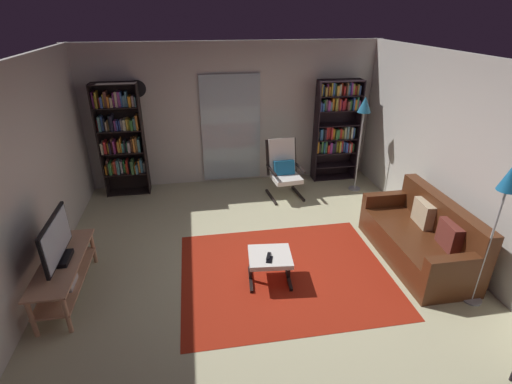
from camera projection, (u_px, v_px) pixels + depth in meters
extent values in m
plane|color=beige|center=(259.00, 265.00, 5.06)|extent=(7.02, 7.02, 0.00)
cube|color=silver|center=(233.00, 115.00, 7.07)|extent=(5.60, 0.06, 2.60)
cube|color=silver|center=(14.00, 193.00, 4.09)|extent=(0.06, 6.00, 2.60)
cube|color=silver|center=(465.00, 162.00, 4.90)|extent=(0.06, 6.00, 2.60)
cube|color=silver|center=(231.00, 129.00, 7.11)|extent=(1.10, 0.01, 2.00)
cube|color=#A42513|center=(285.00, 273.00, 4.91)|extent=(2.65, 2.16, 0.01)
cube|color=tan|center=(62.00, 261.00, 4.34)|extent=(0.44, 1.35, 0.02)
cube|color=tan|center=(67.00, 279.00, 4.46)|extent=(0.40, 1.29, 0.02)
cylinder|color=tan|center=(67.00, 315.00, 3.92)|extent=(0.05, 0.05, 0.47)
cylinder|color=tan|center=(93.00, 247.00, 5.03)|extent=(0.05, 0.05, 0.47)
cylinder|color=tan|center=(32.00, 319.00, 3.87)|extent=(0.05, 0.05, 0.47)
cylinder|color=tan|center=(66.00, 250.00, 4.98)|extent=(0.05, 0.05, 0.47)
cube|color=silver|center=(63.00, 283.00, 4.32)|extent=(0.26, 0.28, 0.07)
cube|color=black|center=(61.00, 259.00, 4.33)|extent=(0.20, 0.32, 0.05)
cube|color=black|center=(56.00, 238.00, 4.21)|extent=(0.04, 0.86, 0.50)
cube|color=silver|center=(58.00, 238.00, 4.21)|extent=(0.01, 0.81, 0.45)
cube|color=black|center=(99.00, 142.00, 6.57)|extent=(0.02, 0.30, 2.00)
cube|color=black|center=(144.00, 140.00, 6.69)|extent=(0.02, 0.30, 2.00)
cube|color=black|center=(123.00, 139.00, 6.76)|extent=(0.76, 0.02, 2.00)
cube|color=black|center=(130.00, 192.00, 7.06)|extent=(0.73, 0.28, 0.02)
cube|color=black|center=(127.00, 173.00, 6.89)|extent=(0.73, 0.28, 0.02)
cube|color=black|center=(123.00, 152.00, 6.72)|extent=(0.73, 0.28, 0.02)
cube|color=black|center=(120.00, 130.00, 6.54)|extent=(0.73, 0.28, 0.02)
cube|color=black|center=(116.00, 107.00, 6.37)|extent=(0.73, 0.28, 0.02)
cube|color=black|center=(112.00, 84.00, 6.20)|extent=(0.73, 0.28, 0.02)
cube|color=orange|center=(107.00, 169.00, 6.80)|extent=(0.03, 0.17, 0.16)
cube|color=brown|center=(108.00, 166.00, 6.80)|extent=(0.03, 0.11, 0.26)
cube|color=#3C8E44|center=(111.00, 167.00, 6.81)|extent=(0.04, 0.23, 0.22)
cube|color=gold|center=(113.00, 167.00, 6.81)|extent=(0.03, 0.12, 0.21)
cube|color=#D53E32|center=(115.00, 167.00, 6.80)|extent=(0.04, 0.14, 0.24)
cube|color=teal|center=(118.00, 167.00, 6.80)|extent=(0.04, 0.16, 0.25)
cube|color=#BEB0B3|center=(122.00, 167.00, 6.83)|extent=(0.04, 0.11, 0.23)
cube|color=green|center=(125.00, 166.00, 6.85)|extent=(0.03, 0.12, 0.22)
cube|color=orange|center=(126.00, 167.00, 6.86)|extent=(0.02, 0.12, 0.18)
cube|color=red|center=(128.00, 166.00, 6.83)|extent=(0.03, 0.18, 0.26)
cube|color=black|center=(130.00, 166.00, 6.86)|extent=(0.04, 0.13, 0.22)
cube|color=#417A3F|center=(133.00, 166.00, 6.84)|extent=(0.04, 0.24, 0.25)
cube|color=orange|center=(135.00, 168.00, 6.87)|extent=(0.02, 0.19, 0.16)
cube|color=#5891A2|center=(137.00, 168.00, 6.87)|extent=(0.03, 0.24, 0.16)
cube|color=orange|center=(139.00, 166.00, 6.87)|extent=(0.03, 0.14, 0.22)
cube|color=teal|center=(142.00, 165.00, 6.88)|extent=(0.04, 0.15, 0.24)
cube|color=beige|center=(145.00, 167.00, 6.90)|extent=(0.03, 0.13, 0.17)
cube|color=beige|center=(103.00, 147.00, 6.61)|extent=(0.04, 0.23, 0.19)
cube|color=red|center=(106.00, 147.00, 6.61)|extent=(0.04, 0.19, 0.22)
cube|color=gold|center=(109.00, 147.00, 6.64)|extent=(0.02, 0.19, 0.19)
cube|color=black|center=(111.00, 147.00, 6.63)|extent=(0.03, 0.22, 0.20)
cube|color=brown|center=(113.00, 145.00, 6.64)|extent=(0.03, 0.15, 0.25)
cube|color=#993585|center=(115.00, 146.00, 6.63)|extent=(0.02, 0.21, 0.23)
cube|color=red|center=(117.00, 147.00, 6.67)|extent=(0.02, 0.10, 0.18)
cube|color=gold|center=(119.00, 146.00, 6.65)|extent=(0.04, 0.12, 0.21)
cube|color=orange|center=(121.00, 145.00, 6.66)|extent=(0.02, 0.13, 0.26)
cube|color=teal|center=(123.00, 147.00, 6.69)|extent=(0.04, 0.16, 0.16)
cube|color=#282B33|center=(125.00, 145.00, 6.68)|extent=(0.02, 0.17, 0.23)
cube|color=#318850|center=(127.00, 147.00, 6.70)|extent=(0.03, 0.13, 0.16)
cube|color=beige|center=(129.00, 146.00, 6.69)|extent=(0.04, 0.20, 0.18)
cube|color=brown|center=(132.00, 144.00, 6.70)|extent=(0.03, 0.17, 0.24)
cube|color=orange|center=(134.00, 144.00, 6.68)|extent=(0.03, 0.17, 0.25)
cube|color=brown|center=(137.00, 143.00, 6.71)|extent=(0.03, 0.22, 0.27)
cube|color=teal|center=(139.00, 144.00, 6.71)|extent=(0.04, 0.21, 0.23)
cube|color=red|center=(98.00, 125.00, 6.46)|extent=(0.02, 0.15, 0.19)
cube|color=teal|center=(100.00, 123.00, 6.44)|extent=(0.04, 0.22, 0.25)
cube|color=#375BA5|center=(103.00, 123.00, 6.44)|extent=(0.03, 0.10, 0.25)
cube|color=#1C242F|center=(105.00, 124.00, 6.46)|extent=(0.03, 0.12, 0.22)
cube|color=beige|center=(107.00, 126.00, 6.46)|extent=(0.02, 0.15, 0.16)
cube|color=brown|center=(108.00, 125.00, 6.47)|extent=(0.03, 0.13, 0.18)
cube|color=#1E272A|center=(110.00, 123.00, 6.46)|extent=(0.02, 0.17, 0.26)
cube|color=#1D1E2F|center=(112.00, 122.00, 6.46)|extent=(0.04, 0.23, 0.27)
cube|color=#8A448E|center=(115.00, 125.00, 6.48)|extent=(0.03, 0.14, 0.18)
cube|color=#3E57B4|center=(118.00, 125.00, 6.48)|extent=(0.02, 0.14, 0.17)
cube|color=#3555B2|center=(120.00, 125.00, 6.50)|extent=(0.02, 0.15, 0.17)
cube|color=#BDB5AF|center=(122.00, 125.00, 6.49)|extent=(0.03, 0.10, 0.18)
cube|color=#BBC29D|center=(125.00, 124.00, 6.51)|extent=(0.04, 0.22, 0.19)
cube|color=gold|center=(128.00, 124.00, 6.53)|extent=(0.03, 0.18, 0.19)
cube|color=#A39E27|center=(130.00, 124.00, 6.51)|extent=(0.03, 0.13, 0.18)
cube|color=#3D893B|center=(132.00, 124.00, 6.52)|extent=(0.04, 0.23, 0.18)
cube|color=teal|center=(135.00, 124.00, 6.52)|extent=(0.04, 0.15, 0.20)
cube|color=orange|center=(137.00, 122.00, 6.51)|extent=(0.04, 0.20, 0.25)
cube|color=#8E3482|center=(94.00, 100.00, 6.25)|extent=(0.03, 0.16, 0.26)
cube|color=gold|center=(96.00, 101.00, 6.28)|extent=(0.02, 0.18, 0.20)
cube|color=#A9982A|center=(97.00, 99.00, 6.25)|extent=(0.02, 0.21, 0.27)
cube|color=#D13D32|center=(100.00, 102.00, 6.28)|extent=(0.03, 0.13, 0.16)
cube|color=#3D60B6|center=(102.00, 102.00, 6.30)|extent=(0.03, 0.23, 0.18)
cube|color=gold|center=(104.00, 100.00, 6.30)|extent=(0.02, 0.15, 0.21)
cube|color=brown|center=(106.00, 99.00, 6.30)|extent=(0.04, 0.17, 0.26)
cube|color=orange|center=(109.00, 101.00, 6.31)|extent=(0.03, 0.21, 0.18)
cube|color=beige|center=(112.00, 102.00, 6.33)|extent=(0.04, 0.24, 0.17)
cube|color=purple|center=(114.00, 100.00, 6.30)|extent=(0.02, 0.12, 0.23)
cube|color=#C3B1A3|center=(117.00, 99.00, 6.33)|extent=(0.04, 0.23, 0.25)
cube|color=#8F3F8F|center=(119.00, 99.00, 6.33)|extent=(0.04, 0.19, 0.25)
cube|color=#3567B3|center=(121.00, 99.00, 6.31)|extent=(0.02, 0.13, 0.25)
cube|color=#5B8FA2|center=(124.00, 101.00, 6.34)|extent=(0.04, 0.11, 0.18)
cube|color=teal|center=(126.00, 99.00, 6.32)|extent=(0.03, 0.12, 0.25)
cube|color=orange|center=(130.00, 101.00, 6.35)|extent=(0.04, 0.19, 0.18)
cube|color=beige|center=(133.00, 100.00, 6.38)|extent=(0.04, 0.19, 0.18)
cube|color=#5C8E95|center=(136.00, 101.00, 6.37)|extent=(0.02, 0.19, 0.16)
cube|color=black|center=(316.00, 133.00, 7.20)|extent=(0.02, 0.30, 1.93)
cube|color=black|center=(357.00, 131.00, 7.32)|extent=(0.02, 0.30, 1.93)
cube|color=black|center=(334.00, 129.00, 7.39)|extent=(0.83, 0.02, 1.93)
cube|color=black|center=(332.00, 177.00, 7.68)|extent=(0.80, 0.28, 0.02)
cube|color=black|center=(333.00, 165.00, 7.56)|extent=(0.80, 0.28, 0.02)
cube|color=black|center=(334.00, 152.00, 7.44)|extent=(0.80, 0.28, 0.02)
cube|color=black|center=(336.00, 138.00, 7.32)|extent=(0.80, 0.28, 0.02)
cube|color=black|center=(337.00, 125.00, 7.20)|extent=(0.80, 0.28, 0.02)
cube|color=black|center=(338.00, 110.00, 7.08)|extent=(0.80, 0.28, 0.02)
cube|color=black|center=(340.00, 95.00, 6.96)|extent=(0.80, 0.28, 0.02)
cube|color=black|center=(341.00, 81.00, 6.85)|extent=(0.80, 0.28, 0.02)
cube|color=orange|center=(317.00, 147.00, 7.33)|extent=(0.04, 0.15, 0.24)
cube|color=#2D2A25|center=(319.00, 148.00, 7.34)|extent=(0.04, 0.10, 0.19)
cube|color=#40894A|center=(322.00, 147.00, 7.33)|extent=(0.04, 0.12, 0.24)
cube|color=#2969A4|center=(324.00, 147.00, 7.34)|extent=(0.02, 0.14, 0.22)
cube|color=#3D7847|center=(325.00, 147.00, 7.34)|extent=(0.04, 0.13, 0.24)
cube|color=red|center=(327.00, 148.00, 7.39)|extent=(0.04, 0.24, 0.17)
cube|color=purple|center=(330.00, 147.00, 7.37)|extent=(0.04, 0.20, 0.21)
cube|color=#17282E|center=(332.00, 147.00, 7.38)|extent=(0.04, 0.15, 0.19)
cube|color=#27192F|center=(334.00, 146.00, 7.38)|extent=(0.03, 0.17, 0.25)
cube|color=olive|center=(336.00, 146.00, 7.40)|extent=(0.04, 0.11, 0.21)
cube|color=gold|center=(339.00, 146.00, 7.39)|extent=(0.03, 0.19, 0.23)
cube|color=#3F5CA9|center=(340.00, 147.00, 7.40)|extent=(0.02, 0.14, 0.19)
cube|color=#CF353A|center=(342.00, 146.00, 7.39)|extent=(0.02, 0.10, 0.24)
cube|color=#385EA8|center=(343.00, 146.00, 7.43)|extent=(0.02, 0.19, 0.20)
cube|color=#3354B7|center=(345.00, 146.00, 7.43)|extent=(0.04, 0.22, 0.19)
cube|color=red|center=(347.00, 146.00, 7.44)|extent=(0.02, 0.17, 0.18)
cube|color=beige|center=(348.00, 147.00, 7.44)|extent=(0.02, 0.23, 0.17)
cube|color=red|center=(350.00, 146.00, 7.43)|extent=(0.03, 0.22, 0.20)
cube|color=orange|center=(351.00, 147.00, 7.46)|extent=(0.02, 0.13, 0.16)
cube|color=#3A8040|center=(352.00, 147.00, 7.48)|extent=(0.02, 0.17, 0.15)
cube|color=black|center=(318.00, 135.00, 7.21)|extent=(0.03, 0.15, 0.16)
cube|color=#3066A6|center=(320.00, 134.00, 7.23)|extent=(0.04, 0.22, 0.21)
cube|color=teal|center=(322.00, 134.00, 7.24)|extent=(0.03, 0.15, 0.20)
cube|color=#291C28|center=(324.00, 134.00, 7.22)|extent=(0.03, 0.19, 0.21)
cube|color=red|center=(326.00, 132.00, 7.24)|extent=(0.04, 0.16, 0.24)
cube|color=#C03535|center=(328.00, 132.00, 7.25)|extent=(0.03, 0.14, 0.24)
cube|color=red|center=(330.00, 132.00, 7.26)|extent=(0.03, 0.23, 0.24)
cube|color=orange|center=(333.00, 134.00, 7.25)|extent=(0.04, 0.13, 0.20)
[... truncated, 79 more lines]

